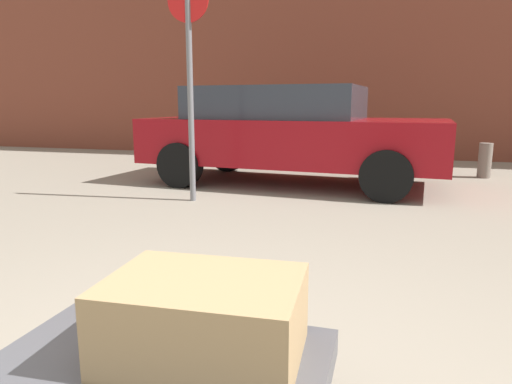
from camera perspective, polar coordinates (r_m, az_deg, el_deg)
luggage_cart at (r=1.68m, az=-12.27°, el=-22.20°), size 1.11×0.79×0.34m
suitcase_tan_front_right at (r=1.59m, az=-6.44°, el=-15.35°), size 0.66×0.50×0.28m
parked_car at (r=6.80m, az=4.14°, el=7.42°), size 4.43×2.19×1.42m
bollard_kerb_near at (r=8.22m, az=26.62°, el=3.53°), size 0.20×0.20×0.56m
no_parking_sign at (r=5.60m, az=-8.27°, el=15.07°), size 0.50×0.07×2.59m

